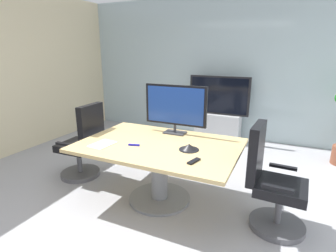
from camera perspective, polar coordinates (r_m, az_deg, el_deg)
ground_plane at (r=3.33m, az=-3.85°, el=-16.57°), size 7.17×7.17×0.00m
wall_back_glass_partition at (r=5.72m, az=11.14°, el=12.02°), size 6.11×0.10×2.85m
conference_table at (r=3.19m, az=-1.90°, el=-6.86°), size 1.85×1.26×0.73m
office_chair_left at (r=3.99m, az=-17.75°, el=-4.38°), size 0.60×0.58×1.09m
office_chair_right at (r=2.97m, az=21.26°, el=-11.94°), size 0.61×0.58×1.09m
tv_monitor at (r=3.43m, az=1.58°, el=4.22°), size 0.84×0.18×0.64m
wall_display_unit at (r=5.50m, az=10.69°, el=1.50°), size 1.20×0.36×1.31m
conference_phone at (r=2.93m, az=4.52°, el=-4.57°), size 0.22×0.22×0.07m
remote_control at (r=2.64m, az=5.57°, el=-7.52°), size 0.09×0.18×0.02m
whiteboard_marker at (r=3.08m, az=-7.34°, el=-4.06°), size 0.13×0.06×0.02m
paper_notepad at (r=3.18m, az=-13.94°, el=-3.83°), size 0.24×0.32×0.01m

